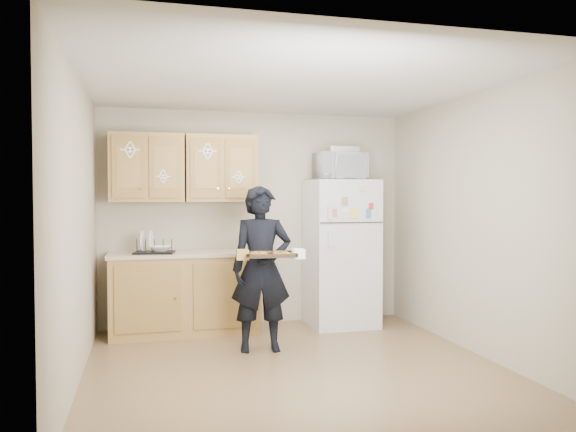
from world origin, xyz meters
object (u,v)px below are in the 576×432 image
(person, at_px, (261,269))
(microwave, at_px, (340,166))
(refrigerator, at_px, (341,253))
(baking_tray, at_px, (271,255))
(dish_rack, at_px, (154,246))

(person, distance_m, microwave, 1.72)
(refrigerator, height_order, baking_tray, refrigerator)
(refrigerator, bearing_deg, person, -142.97)
(refrigerator, xyz_separation_m, microwave, (-0.03, -0.05, 1.01))
(person, xyz_separation_m, dish_rack, (-1.00, 0.82, 0.18))
(dish_rack, bearing_deg, baking_tray, -47.35)
(microwave, bearing_deg, baking_tray, -136.76)
(refrigerator, distance_m, dish_rack, 2.13)
(baking_tray, xyz_separation_m, dish_rack, (-1.03, 1.12, 0.02))
(baking_tray, bearing_deg, dish_rack, 137.62)
(person, relative_size, baking_tray, 3.50)
(person, bearing_deg, dish_rack, 145.77)
(baking_tray, distance_m, dish_rack, 1.52)
(person, bearing_deg, refrigerator, 42.00)
(person, height_order, baking_tray, person)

